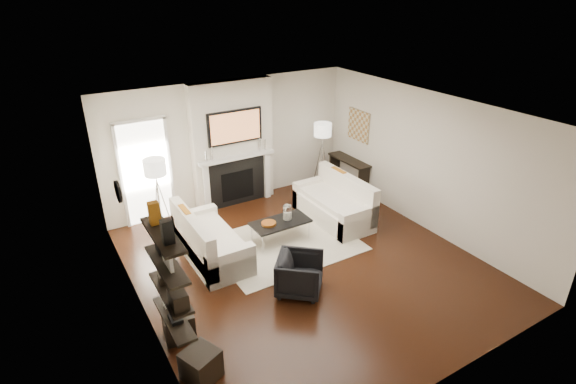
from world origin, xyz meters
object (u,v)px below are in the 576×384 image
loveseat_left_base (212,248)px  loveseat_right_base (333,210)px  lamp_left_shade (155,167)px  armchair (300,273)px  ottoman_near (179,324)px  coffee_table (280,222)px  lamp_right_shade (323,130)px

loveseat_left_base → loveseat_right_base: bearing=0.9°
lamp_left_shade → armchair: bearing=-64.1°
loveseat_right_base → ottoman_near: loveseat_right_base is taller
coffee_table → lamp_right_shade: size_ratio=2.75×
loveseat_right_base → ottoman_near: size_ratio=4.50×
loveseat_left_base → loveseat_right_base: size_ratio=1.00×
armchair → lamp_left_shade: lamp_left_shade is taller
armchair → loveseat_right_base: bearing=-7.6°
armchair → ottoman_near: (-1.97, 0.02, -0.15)m
lamp_left_shade → lamp_right_shade: 3.91m
coffee_table → lamp_left_shade: lamp_left_shade is taller
armchair → ottoman_near: 1.98m
loveseat_right_base → armchair: armchair is taller
loveseat_left_base → armchair: 1.81m
loveseat_right_base → lamp_left_shade: 3.62m
lamp_left_shade → loveseat_right_base: bearing=-19.5°
lamp_right_shade → lamp_left_shade: bearing=-175.9°
loveseat_right_base → lamp_right_shade: 2.00m
coffee_table → armchair: 1.57m
loveseat_left_base → lamp_right_shade: lamp_right_shade is taller
armchair → lamp_left_shade: size_ratio=1.75×
loveseat_left_base → lamp_left_shade: bearing=114.3°
loveseat_right_base → coffee_table: 1.37m
coffee_table → armchair: armchair is taller
loveseat_left_base → ottoman_near: (-1.15, -1.59, -0.01)m
armchair → lamp_right_shade: (2.55, 3.07, 1.10)m
lamp_right_shade → ottoman_near: bearing=-146.0°
loveseat_left_base → ottoman_near: bearing=-126.0°
loveseat_left_base → armchair: bearing=-63.0°
lamp_right_shade → ottoman_near: lamp_right_shade is taller
coffee_table → ottoman_near: (-2.48, -1.46, -0.20)m
coffee_table → loveseat_left_base: bearing=174.7°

